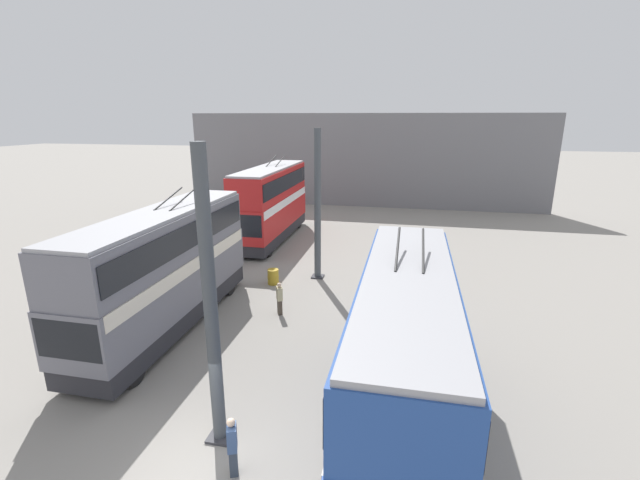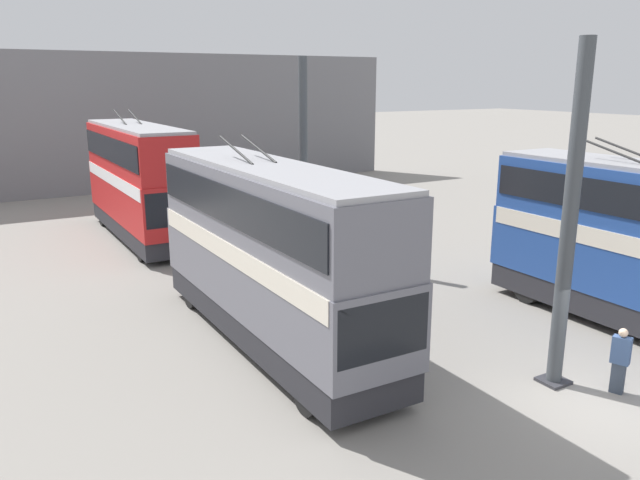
# 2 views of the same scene
# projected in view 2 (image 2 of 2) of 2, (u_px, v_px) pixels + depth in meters

# --- Properties ---
(ground_plane) EXTENTS (240.00, 240.00, 0.00)m
(ground_plane) POSITION_uv_depth(u_px,v_px,m) (602.00, 407.00, 14.44)
(ground_plane) COLOR gray
(depot_back_wall) EXTENTS (0.50, 36.00, 9.20)m
(depot_back_wall) POSITION_uv_depth(u_px,v_px,m) (158.00, 122.00, 42.85)
(depot_back_wall) COLOR slate
(depot_back_wall) RESTS_ON ground_plane
(support_column_near) EXTENTS (0.67, 0.67, 8.29)m
(support_column_near) POSITION_uv_depth(u_px,v_px,m) (569.00, 226.00, 14.62)
(support_column_near) COLOR #42474C
(support_column_near) RESTS_ON ground_plane
(support_column_far) EXTENTS (0.67, 0.67, 8.29)m
(support_column_far) POSITION_uv_depth(u_px,v_px,m) (303.00, 164.00, 25.55)
(support_column_far) COLOR #42474C
(support_column_far) RESTS_ON ground_plane
(bus_right_near) EXTENTS (10.96, 2.54, 5.76)m
(bus_right_near) POSITION_uv_depth(u_px,v_px,m) (270.00, 244.00, 17.34)
(bus_right_near) COLOR black
(bus_right_near) RESTS_ON ground_plane
(bus_right_far) EXTENTS (10.67, 2.54, 6.00)m
(bus_right_far) POSITION_uv_depth(u_px,v_px,m) (139.00, 175.00, 29.18)
(bus_right_far) COLOR black
(bus_right_far) RESTS_ON ground_plane
(person_aisle_midway) EXTENTS (0.48, 0.40, 1.56)m
(person_aisle_midway) POSITION_uv_depth(u_px,v_px,m) (355.00, 273.00, 21.80)
(person_aisle_midway) COLOR #473D33
(person_aisle_midway) RESTS_ON ground_plane
(person_aisle_foreground) EXTENTS (0.48, 0.38, 1.66)m
(person_aisle_foreground) POSITION_uv_depth(u_px,v_px,m) (620.00, 359.00, 14.90)
(person_aisle_foreground) COLOR #384251
(person_aisle_foreground) RESTS_ON ground_plane
(oil_drum) EXTENTS (0.64, 0.64, 0.84)m
(oil_drum) POSITION_uv_depth(u_px,v_px,m) (273.00, 265.00, 24.12)
(oil_drum) COLOR #B28E23
(oil_drum) RESTS_ON ground_plane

